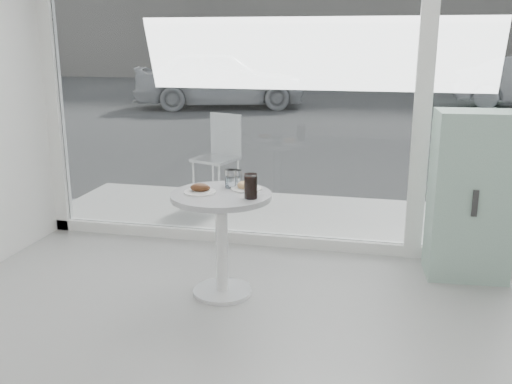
% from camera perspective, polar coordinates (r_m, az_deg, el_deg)
% --- Properties ---
extents(room_shell, '(6.00, 6.00, 6.00)m').
position_cam_1_polar(room_shell, '(1.41, -13.02, 17.72)').
color(room_shell, white).
rests_on(room_shell, ground).
extents(storefront, '(5.00, 0.14, 3.00)m').
position_cam_1_polar(storefront, '(4.87, 6.71, 13.61)').
color(storefront, white).
rests_on(storefront, ground).
extents(main_table, '(0.72, 0.72, 0.77)m').
position_cam_1_polar(main_table, '(4.11, -3.48, -3.08)').
color(main_table, white).
rests_on(main_table, ground).
extents(patio_deck, '(5.60, 1.60, 0.05)m').
position_cam_1_polar(patio_deck, '(5.96, 6.35, -2.62)').
color(patio_deck, silver).
rests_on(patio_deck, ground).
extents(street, '(40.00, 24.00, 0.00)m').
position_cam_1_polar(street, '(17.95, 10.88, 9.02)').
color(street, '#353535').
rests_on(street, ground).
extents(mint_cabinet, '(0.63, 0.45, 1.31)m').
position_cam_1_polar(mint_cabinet, '(4.70, 20.71, -0.36)').
color(mint_cabinet, '#8CB3A2').
rests_on(mint_cabinet, ground).
extents(patio_chair, '(0.54, 0.54, 0.97)m').
position_cam_1_polar(patio_chair, '(6.40, -3.64, 4.02)').
color(patio_chair, white).
rests_on(patio_chair, patio_deck).
extents(car_white, '(4.86, 3.05, 1.54)m').
position_cam_1_polar(car_white, '(15.64, -3.64, 11.23)').
color(car_white, silver).
rests_on(car_white, street).
extents(plate_fritter, '(0.23, 0.23, 0.07)m').
position_cam_1_polar(plate_fritter, '(4.06, -5.57, 0.27)').
color(plate_fritter, white).
rests_on(plate_fritter, main_table).
extents(plate_donut, '(0.22, 0.22, 0.05)m').
position_cam_1_polar(plate_donut, '(4.13, -0.99, 0.53)').
color(plate_donut, white).
rests_on(plate_donut, main_table).
extents(water_tumbler_a, '(0.08, 0.08, 0.13)m').
position_cam_1_polar(water_tumbler_a, '(4.19, -2.56, 1.25)').
color(water_tumbler_a, white).
rests_on(water_tumbler_a, main_table).
extents(water_tumbler_b, '(0.07, 0.07, 0.12)m').
position_cam_1_polar(water_tumbler_b, '(4.25, -1.96, 1.36)').
color(water_tumbler_b, white).
rests_on(water_tumbler_b, main_table).
extents(cola_glass, '(0.09, 0.09, 0.17)m').
position_cam_1_polar(cola_glass, '(3.89, -0.53, 0.54)').
color(cola_glass, white).
rests_on(cola_glass, main_table).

